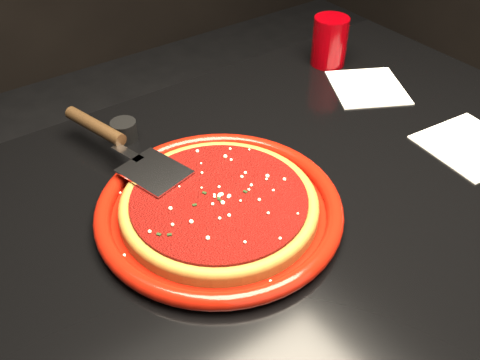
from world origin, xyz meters
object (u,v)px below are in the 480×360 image
Objects in this scene: table at (277,330)px; cup at (330,41)px; pizza_server at (123,144)px; ramekin at (124,130)px; plate at (219,208)px.

table is 0.62m from cup.
pizza_server is 0.54m from cup.
cup is 2.28× the size of ramekin.
cup is at bearing -6.42° from pizza_server.
table is at bearing -7.94° from plate.
table is 3.23× the size of plate.
pizza_server is 0.09m from ramekin.
table is at bearing -63.66° from pizza_server.
cup is (0.35, 0.28, 0.43)m from table.
table is 25.95× the size of ramekin.
plate is 0.27m from ramekin.
cup is (0.47, 0.27, 0.04)m from plate.
pizza_server is at bearing 107.70° from plate.
cup reaches higher than plate.
pizza_server reaches higher than plate.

